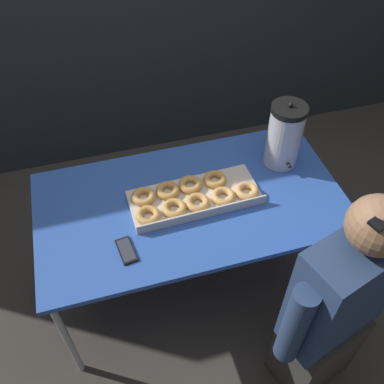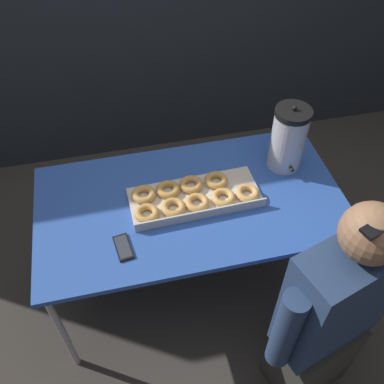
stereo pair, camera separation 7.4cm
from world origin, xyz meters
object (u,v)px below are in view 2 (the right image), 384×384
cell_phone (123,247)px  donut_box (192,197)px  person_seated (328,318)px  coffee_urn (288,138)px

cell_phone → donut_box: bearing=22.3°
cell_phone → person_seated: person_seated is taller
coffee_urn → cell_phone: coffee_urn is taller
person_seated → donut_box: bearing=-74.4°
donut_box → coffee_urn: coffee_urn is taller
donut_box → coffee_urn: bearing=13.3°
donut_box → cell_phone: size_ratio=4.35×
donut_box → person_seated: (0.42, -0.66, -0.13)m
donut_box → cell_phone: 0.41m
donut_box → coffee_urn: (0.51, 0.14, 0.15)m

